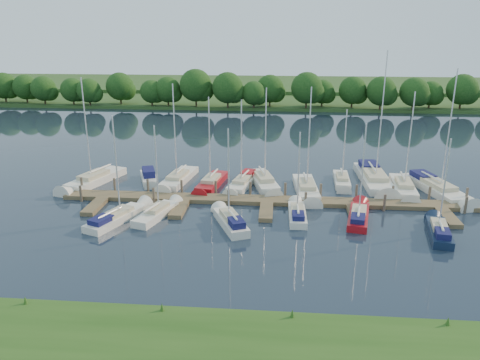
# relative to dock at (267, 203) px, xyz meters

# --- Properties ---
(ground) EXTENTS (260.00, 260.00, 0.00)m
(ground) POSITION_rel_dock_xyz_m (0.00, -7.31, -0.20)
(ground) COLOR #192133
(ground) RESTS_ON ground
(dock) EXTENTS (40.00, 6.00, 0.40)m
(dock) POSITION_rel_dock_xyz_m (0.00, 0.00, 0.00)
(dock) COLOR brown
(dock) RESTS_ON ground
(mooring_pilings) EXTENTS (38.24, 2.84, 2.00)m
(mooring_pilings) POSITION_rel_dock_xyz_m (0.00, 1.13, 0.40)
(mooring_pilings) COLOR #473D33
(mooring_pilings) RESTS_ON ground
(far_shore) EXTENTS (180.00, 30.00, 0.60)m
(far_shore) POSITION_rel_dock_xyz_m (0.00, 67.69, 0.10)
(far_shore) COLOR #25461B
(far_shore) RESTS_ON ground
(distant_hill) EXTENTS (220.00, 40.00, 1.40)m
(distant_hill) POSITION_rel_dock_xyz_m (0.00, 92.69, 0.50)
(distant_hill) COLOR #365726
(distant_hill) RESTS_ON ground
(treeline) EXTENTS (146.23, 10.12, 8.32)m
(treeline) POSITION_rel_dock_xyz_m (-4.11, 54.81, 3.92)
(treeline) COLOR #38281C
(treeline) RESTS_ON ground
(sailboat_n_0) EXTENTS (4.57, 9.26, 11.82)m
(sailboat_n_0) POSITION_rel_dock_xyz_m (-18.91, 4.76, 0.08)
(sailboat_n_0) COLOR silver
(sailboat_n_0) RESTS_ON ground
(motorboat) EXTENTS (3.08, 5.44, 1.73)m
(motorboat) POSITION_rel_dock_xyz_m (-13.14, 6.09, 0.16)
(motorboat) COLOR silver
(motorboat) RESTS_ON ground
(sailboat_n_2) EXTENTS (3.11, 8.86, 11.05)m
(sailboat_n_2) POSITION_rel_dock_xyz_m (-9.95, 5.99, 0.07)
(sailboat_n_2) COLOR silver
(sailboat_n_2) RESTS_ON ground
(sailboat_n_3) EXTENTS (2.83, 7.83, 9.90)m
(sailboat_n_3) POSITION_rel_dock_xyz_m (-6.11, 5.00, 0.07)
(sailboat_n_3) COLOR maroon
(sailboat_n_3) RESTS_ON ground
(sailboat_n_4) EXTENTS (3.17, 7.61, 9.59)m
(sailboat_n_4) POSITION_rel_dock_xyz_m (-2.78, 5.37, 0.11)
(sailboat_n_4) COLOR silver
(sailboat_n_4) RESTS_ON ground
(sailboat_n_5) EXTENTS (3.78, 8.48, 10.87)m
(sailboat_n_5) POSITION_rel_dock_xyz_m (-0.47, 5.63, 0.08)
(sailboat_n_5) COLOR silver
(sailboat_n_5) RESTS_ON ground
(sailboat_n_6) EXTENTS (2.59, 8.83, 11.17)m
(sailboat_n_6) POSITION_rel_dock_xyz_m (3.91, 3.79, 0.07)
(sailboat_n_6) COLOR silver
(sailboat_n_6) RESTS_ON ground
(sailboat_n_7) EXTENTS (1.81, 6.57, 8.45)m
(sailboat_n_7) POSITION_rel_dock_xyz_m (7.87, 7.07, 0.07)
(sailboat_n_7) COLOR silver
(sailboat_n_7) RESTS_ON ground
(sailboat_n_8) EXTENTS (2.98, 11.55, 14.53)m
(sailboat_n_8) POSITION_rel_dock_xyz_m (11.43, 7.62, 0.13)
(sailboat_n_8) COLOR silver
(sailboat_n_8) RESTS_ON ground
(sailboat_n_9) EXTENTS (2.57, 8.40, 10.69)m
(sailboat_n_9) POSITION_rel_dock_xyz_m (13.93, 5.09, 0.08)
(sailboat_n_9) COLOR silver
(sailboat_n_9) RESTS_ON ground
(sailboat_n_10) EXTENTS (4.76, 10.34, 12.96)m
(sailboat_n_10) POSITION_rel_dock_xyz_m (17.30, 4.92, 0.13)
(sailboat_n_10) COLOR silver
(sailboat_n_10) RESTS_ON ground
(sailboat_s_0) EXTENTS (3.99, 7.46, 9.51)m
(sailboat_s_0) POSITION_rel_dock_xyz_m (-12.89, -4.90, 0.10)
(sailboat_s_0) COLOR silver
(sailboat_s_0) RESTS_ON ground
(sailboat_s_1) EXTENTS (3.12, 6.62, 8.57)m
(sailboat_s_1) POSITION_rel_dock_xyz_m (-9.66, -3.69, 0.08)
(sailboat_s_1) COLOR silver
(sailboat_s_1) RESTS_ON ground
(sailboat_s_2) EXTENTS (3.69, 6.57, 8.76)m
(sailboat_s_2) POSITION_rel_dock_xyz_m (-2.96, -5.20, 0.13)
(sailboat_s_2) COLOR silver
(sailboat_s_2) RESTS_ON ground
(sailboat_s_3) EXTENTS (1.54, 6.17, 7.99)m
(sailboat_s_3) POSITION_rel_dock_xyz_m (2.78, -2.84, 0.11)
(sailboat_s_3) COLOR silver
(sailboat_s_3) RESTS_ON ground
(sailboat_s_4) EXTENTS (2.76, 6.98, 8.82)m
(sailboat_s_4) POSITION_rel_dock_xyz_m (8.15, -2.83, 0.11)
(sailboat_s_4) COLOR maroon
(sailboat_s_4) RESTS_ON ground
(sailboat_s_5) EXTENTS (2.42, 6.47, 8.34)m
(sailboat_s_5) POSITION_rel_dock_xyz_m (14.13, -5.68, 0.12)
(sailboat_s_5) COLOR #0F1C35
(sailboat_s_5) RESTS_ON ground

